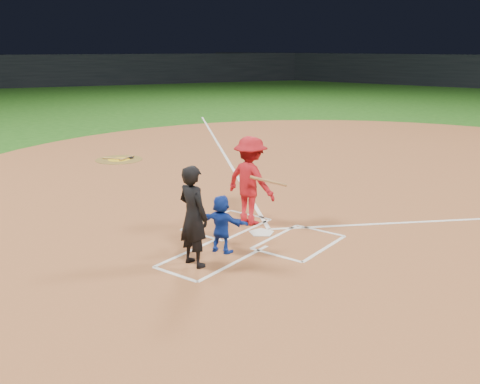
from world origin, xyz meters
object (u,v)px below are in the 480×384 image
Objects in this scene: batter_at_plate at (250,181)px; home_plate at (261,233)px; on_deck_circle at (119,160)px; catcher at (222,224)px; umpire at (193,216)px.

home_plate is at bearing -34.53° from batter_at_plate.
on_deck_circle is 1.43× the size of catcher.
on_deck_circle is at bearing 159.64° from batter_at_plate.
batter_at_plate is at bearing -34.53° from home_plate.
umpire is at bearing 89.53° from home_plate.
batter_at_plate is at bearing -68.35° from umpire.
umpire is at bearing 82.50° from catcher.
home_plate is at bearing -97.56° from catcher.
batter_at_plate is (-0.59, 2.66, 0.06)m from umpire.
home_plate reaches higher than on_deck_circle.
home_plate is 0.29× the size of batter_at_plate.
batter_at_plate is (-0.61, 0.42, 1.02)m from home_plate.
catcher is at bearing -81.36° from umpire.
batter_at_plate is (8.08, -3.00, 1.02)m from on_deck_circle.
umpire is (-0.01, -0.83, 0.38)m from catcher.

